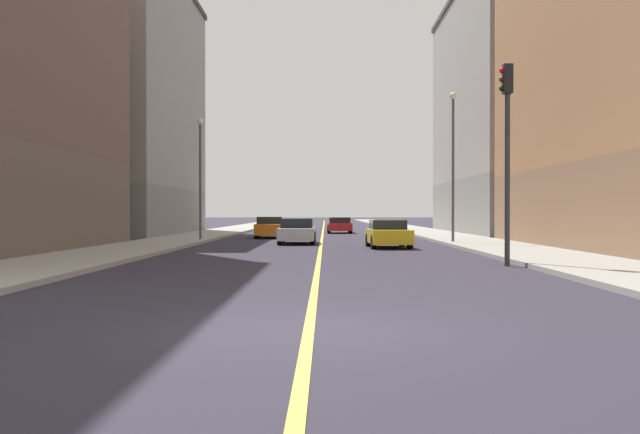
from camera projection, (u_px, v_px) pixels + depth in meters
name	position (u px, v px, depth m)	size (l,w,h in m)	color
ground_plane	(309.00, 329.00, 9.78)	(400.00, 400.00, 0.00)	#2D2937
sidewalk_left	(418.00, 231.00, 58.71)	(3.91, 168.00, 0.15)	#9E9B93
sidewalk_right	(228.00, 231.00, 58.85)	(3.91, 168.00, 0.15)	#9E9B93
lane_center_stripe	(323.00, 231.00, 58.78)	(0.16, 154.00, 0.01)	#E5D14C
building_left_mid	(516.00, 112.00, 52.22)	(9.53, 22.20, 18.63)	gray
building_right_midblock	(118.00, 106.00, 49.39)	(9.53, 19.71, 18.63)	slate
traffic_light_left_near	(507.00, 136.00, 21.10)	(0.40, 0.32, 6.23)	#2D2D2D
street_lamp_left_near	(453.00, 152.00, 35.47)	(0.36, 0.36, 7.73)	#4C4C51
street_lamp_right_near	(200.00, 165.00, 38.62)	(0.36, 0.36, 6.81)	#4C4C51
car_yellow	(388.00, 234.00, 32.11)	(1.98, 4.03, 1.30)	gold
car_red	(340.00, 225.00, 54.42)	(1.96, 4.25, 1.25)	red
car_silver	(297.00, 231.00, 36.13)	(1.92, 4.50, 1.34)	silver
car_orange	(270.00, 228.00, 44.17)	(2.04, 4.50, 1.37)	orange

